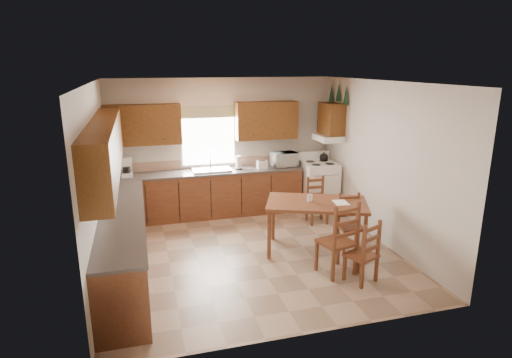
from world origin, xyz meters
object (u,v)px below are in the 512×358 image
object	(u,v)px
chair_near_left	(362,251)
chair_far_left	(317,201)
dining_table	(316,227)
stove	(319,187)
microwave	(284,159)
chair_near_right	(337,237)
chair_far_right	(351,223)

from	to	relation	value
chair_near_left	chair_far_left	distance (m)	2.31
dining_table	chair_near_left	bearing A→B (deg)	-56.77
stove	microwave	world-z (taller)	microwave
chair_far_left	chair_near_left	bearing A→B (deg)	-95.79
microwave	chair_near_right	xyz separation A→B (m)	(-0.21, -2.92, -0.51)
dining_table	chair_far_right	xyz separation A→B (m)	(0.56, -0.12, 0.04)
microwave	chair_far_left	xyz separation A→B (m)	(0.35, -0.95, -0.63)
stove	chair_near_left	world-z (taller)	stove
chair_near_left	chair_far_right	size ratio (longest dim) A/B	0.98
chair_near_left	microwave	bearing A→B (deg)	-112.92
chair_near_left	chair_near_right	xyz separation A→B (m)	(-0.23, 0.32, 0.10)
microwave	stove	bearing A→B (deg)	-29.42
chair_near_right	chair_far_right	distance (m)	0.89
chair_far_right	stove	bearing A→B (deg)	87.62
stove	chair_near_left	bearing A→B (deg)	-98.90
chair_near_right	chair_far_right	xyz separation A→B (m)	(0.58, 0.66, -0.09)
chair_far_left	dining_table	bearing A→B (deg)	-111.98
chair_far_right	microwave	bearing A→B (deg)	105.56
stove	chair_far_left	world-z (taller)	stove
microwave	chair_near_right	world-z (taller)	microwave
chair_near_left	chair_far_right	distance (m)	1.04
stove	microwave	distance (m)	0.92
chair_near_right	chair_far_left	bearing A→B (deg)	-119.17
dining_table	chair_near_right	xyz separation A→B (m)	(-0.02, -0.78, 0.13)
stove	chair_near_right	bearing A→B (deg)	-104.89
microwave	dining_table	xyz separation A→B (m)	(-0.19, -2.14, -0.64)
dining_table	chair_far_left	xyz separation A→B (m)	(0.54, 1.19, 0.02)
chair_near_left	chair_far_left	xyz separation A→B (m)	(0.33, 2.29, -0.02)
stove	dining_table	xyz separation A→B (m)	(-0.86, -1.86, -0.08)
chair_near_left	dining_table	bearing A→B (deg)	-102.36
dining_table	chair_far_left	distance (m)	1.31
chair_near_left	chair_near_right	distance (m)	0.40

